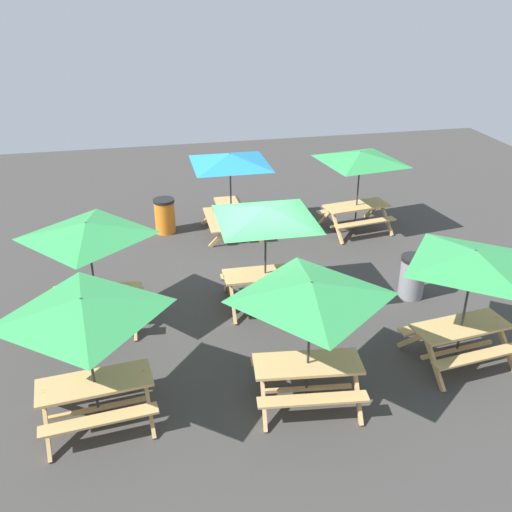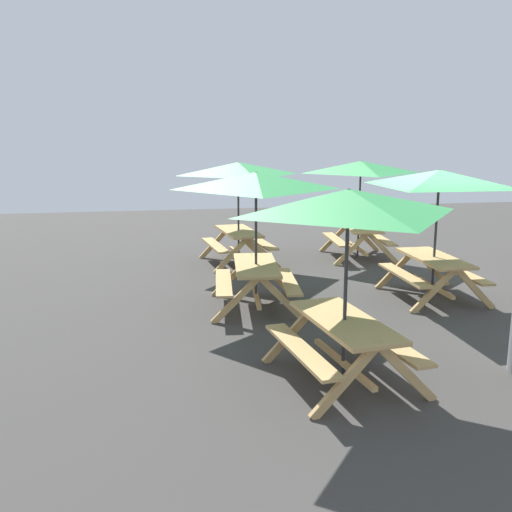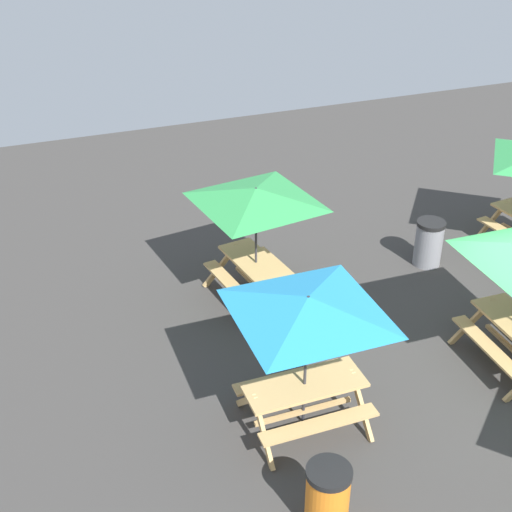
{
  "view_description": "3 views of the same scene",
  "coord_description": "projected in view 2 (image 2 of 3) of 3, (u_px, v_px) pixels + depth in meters",
  "views": [
    {
      "loc": [
        2.33,
        10.82,
        6.58
      ],
      "look_at": [
        -0.07,
        -0.31,
        0.9
      ],
      "focal_mm": 40.0,
      "sensor_mm": 36.0,
      "label": 1
    },
    {
      "loc": [
        -9.33,
        5.23,
        2.89
      ],
      "look_at": [
        -0.13,
        3.49,
        0.9
      ],
      "focal_mm": 40.0,
      "sensor_mm": 36.0,
      "label": 2
    },
    {
      "loc": [
        7.15,
        -7.12,
        7.69
      ],
      "look_at": [
        -3.55,
        -3.1,
        0.9
      ],
      "focal_mm": 50.0,
      "sensor_mm": 36.0,
      "label": 3
    }
  ],
  "objects": [
    {
      "name": "picnic_table_0",
      "position": [
        256.0,
        191.0,
        9.34
      ],
      "size": [
        2.22,
        2.22,
        2.34
      ],
      "rotation": [
        0.0,
        0.0,
        -0.12
      ],
      "color": "tan",
      "rests_on": "ground"
    },
    {
      "name": "picnic_table_4",
      "position": [
        439.0,
        188.0,
        9.9
      ],
      "size": [
        2.83,
        2.83,
        2.34
      ],
      "rotation": [
        0.0,
        0.0,
        -0.02
      ],
      "color": "tan",
      "rests_on": "ground"
    },
    {
      "name": "ground_plane",
      "position": [
        440.0,
        295.0,
        10.51
      ],
      "size": [
        26.41,
        26.41,
        0.0
      ],
      "primitive_type": "plane",
      "color": "#3D3A38",
      "rests_on": "ground"
    },
    {
      "name": "picnic_table_5",
      "position": [
        238.0,
        176.0,
        12.71
      ],
      "size": [
        2.2,
        2.2,
        2.34
      ],
      "rotation": [
        0.0,
        0.0,
        0.11
      ],
      "color": "tan",
      "rests_on": "ground"
    },
    {
      "name": "picnic_table_1",
      "position": [
        348.0,
        216.0,
        6.45
      ],
      "size": [
        2.23,
        2.23,
        2.34
      ],
      "rotation": [
        0.0,
        0.0,
        0.12
      ],
      "color": "tan",
      "rests_on": "ground"
    },
    {
      "name": "picnic_table_3",
      "position": [
        361.0,
        174.0,
        13.31
      ],
      "size": [
        2.17,
        2.17,
        2.34
      ],
      "rotation": [
        0.0,
        0.0,
        -0.09
      ],
      "color": "tan",
      "rests_on": "ground"
    }
  ]
}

